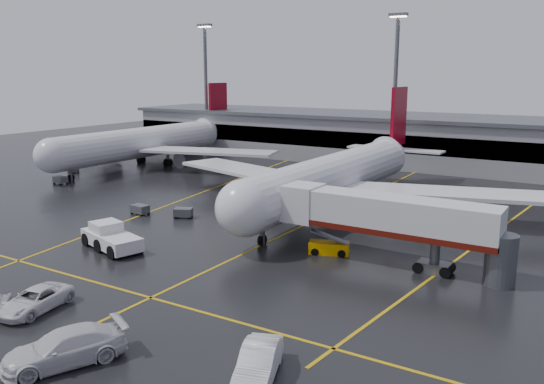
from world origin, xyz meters
The scene contains 21 objects.
ground centered at (0.00, 0.00, 0.00)m, with size 220.00×220.00×0.00m, color black.
apron_line_centre centered at (0.00, 0.00, 0.01)m, with size 0.25×90.00×0.02m, color gold.
apron_line_stop centered at (0.00, -22.00, 0.01)m, with size 60.00×0.25×0.02m, color gold.
apron_line_left centered at (-20.00, 10.00, 0.01)m, with size 0.25×70.00×0.02m, color gold.
apron_line_right centered at (18.00, 10.00, 0.01)m, with size 0.25×70.00×0.02m, color gold.
terminal centered at (0.00, 47.93, 4.32)m, with size 122.00×19.00×8.60m.
light_mast_left centered at (-45.00, 42.00, 14.47)m, with size 3.00×1.20×25.45m.
light_mast_mid centered at (-5.00, 42.00, 14.47)m, with size 3.00×1.20×25.45m.
main_airliner centered at (0.00, 9.70, 4.21)m, with size 48.80×45.60×14.10m.
second_airliner centered at (-42.00, 21.70, 4.21)m, with size 48.80×45.60×14.10m.
jet_bridge centered at (11.87, -6.00, 3.93)m, with size 19.90×3.40×6.05m.
pushback_tractor centered at (-11.32, -15.32, 1.00)m, with size 7.55×4.73×2.52m.
belt_loader centered at (6.54, -6.03, 0.56)m, with size 3.86×2.63×2.26m.
service_van_a centered at (-5.14, -27.80, 0.77)m, with size 2.56×5.56×1.55m, color white.
service_van_b centered at (2.59, -31.48, 0.98)m, with size 2.75×6.77×1.96m, color silver.
service_van_c centered at (12.58, -26.97, 0.88)m, with size 1.87×5.36×1.77m, color white.
baggage_cart_a centered at (-13.03, -3.11, 0.63)m, with size 2.36×2.03×1.12m.
baggage_cart_b centered at (-18.30, -4.52, 0.63)m, with size 2.10×1.45×1.12m.
baggage_cart_c centered at (-12.73, 4.94, 0.63)m, with size 2.20×1.64×1.12m.
baggage_cart_d centered at (-47.32, 9.74, 0.63)m, with size 2.33×1.92×1.12m.
baggage_cart_e centered at (-41.25, 2.51, 0.63)m, with size 2.09×1.44×1.12m.
Camera 1 is at (27.59, -49.91, 16.02)m, focal length 37.13 mm.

